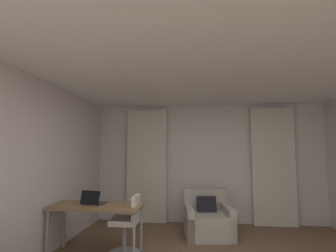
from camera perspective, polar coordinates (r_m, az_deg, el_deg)
name	(u,v)px	position (r m, az deg, el deg)	size (l,w,h in m)	color
wall_window	(208,163)	(5.71, 9.15, -8.31)	(5.12, 0.06, 2.60)	silver
ceiling	(220,52)	(2.90, 11.93, 16.23)	(5.12, 6.12, 0.06)	white
curtain_left_panel	(147,165)	(5.68, -4.93, -8.88)	(0.90, 0.06, 2.50)	beige
curtain_right_panel	(273,166)	(5.82, 23.01, -8.36)	(0.90, 0.06, 2.50)	beige
armchair	(208,220)	(5.02, 9.09, -20.56)	(0.93, 0.95, 0.81)	#B2A899
desk	(97,209)	(4.14, -15.98, -17.85)	(1.38, 0.58, 0.74)	olive
desk_chair	(127,228)	(4.11, -9.34, -22.10)	(0.48, 0.48, 0.88)	gray
laptop	(93,201)	(4.17, -16.87, -16.20)	(0.36, 0.30, 0.22)	#2D2D33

